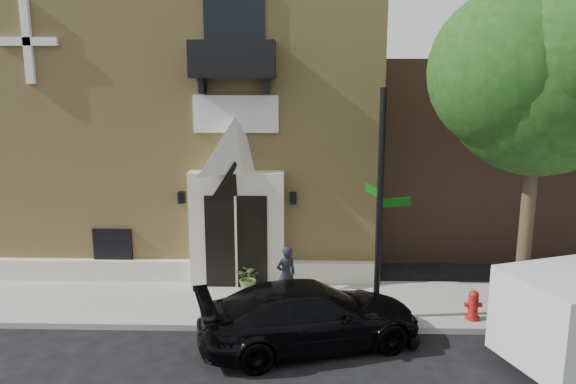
% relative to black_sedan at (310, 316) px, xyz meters
% --- Properties ---
extents(ground, '(120.00, 120.00, 0.00)m').
position_rel_black_sedan_xyz_m(ground, '(-1.00, 0.65, -0.72)').
color(ground, black).
rests_on(ground, ground).
extents(sidewalk, '(42.00, 3.00, 0.15)m').
position_rel_black_sedan_xyz_m(sidewalk, '(-0.00, 2.15, -0.65)').
color(sidewalk, gray).
rests_on(sidewalk, ground).
extents(church, '(12.20, 11.01, 9.30)m').
position_rel_black_sedan_xyz_m(church, '(-3.99, 8.61, 3.91)').
color(church, tan).
rests_on(church, ground).
extents(street_tree_left, '(4.97, 4.38, 7.77)m').
position_rel_black_sedan_xyz_m(street_tree_left, '(5.02, 1.00, 5.14)').
color(street_tree_left, '#38281C').
rests_on(street_tree_left, sidewalk).
extents(black_sedan, '(5.36, 3.43, 1.45)m').
position_rel_black_sedan_xyz_m(black_sedan, '(0.00, 0.00, 0.00)').
color(black_sedan, black).
rests_on(black_sedan, ground).
extents(street_sign, '(1.03, 0.85, 5.53)m').
position_rel_black_sedan_xyz_m(street_sign, '(1.62, 1.24, 2.21)').
color(street_sign, black).
rests_on(street_sign, sidewalk).
extents(fire_hydrant, '(0.42, 0.33, 0.73)m').
position_rel_black_sedan_xyz_m(fire_hydrant, '(3.93, 1.18, -0.21)').
color(fire_hydrant, '#A31912').
rests_on(fire_hydrant, sidewalk).
extents(planter, '(0.87, 0.81, 0.77)m').
position_rel_black_sedan_xyz_m(planter, '(-1.63, 2.78, -0.19)').
color(planter, '#566F35').
rests_on(planter, sidewalk).
extents(pedestrian_near, '(0.65, 0.57, 1.50)m').
position_rel_black_sedan_xyz_m(pedestrian_near, '(-0.61, 2.09, 0.18)').
color(pedestrian_near, black).
rests_on(pedestrian_near, sidewalk).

